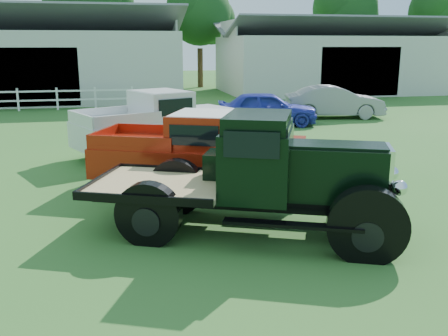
{
  "coord_description": "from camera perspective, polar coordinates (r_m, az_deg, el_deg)",
  "views": [
    {
      "loc": [
        -1.83,
        -8.31,
        3.47
      ],
      "look_at": [
        0.2,
        1.2,
        1.05
      ],
      "focal_mm": 40.0,
      "sensor_mm": 36.0,
      "label": 1
    }
  ],
  "objects": [
    {
      "name": "ground",
      "position": [
        9.18,
        0.35,
        -8.21
      ],
      "size": [
        120.0,
        120.0,
        0.0
      ],
      "primitive_type": "plane",
      "color": "#2E6625"
    },
    {
      "name": "shed_left",
      "position": [
        34.7,
        -21.11,
        11.95
      ],
      "size": [
        18.8,
        10.2,
        5.6
      ],
      "primitive_type": null,
      "color": "beige",
      "rests_on": "ground"
    },
    {
      "name": "shed_right",
      "position": [
        38.7,
        12.37,
        12.37
      ],
      "size": [
        16.8,
        9.2,
        5.2
      ],
      "primitive_type": null,
      "color": "beige",
      "rests_on": "ground"
    },
    {
      "name": "tree_b",
      "position": [
        42.42,
        -15.65,
        16.56
      ],
      "size": [
        6.9,
        6.9,
        11.5
      ],
      "primitive_type": null,
      "color": "#134416",
      "rests_on": "ground"
    },
    {
      "name": "tree_c",
      "position": [
        41.88,
        -2.78,
        15.36
      ],
      "size": [
        5.4,
        5.4,
        9.0
      ],
      "primitive_type": null,
      "color": "#134416",
      "rests_on": "ground"
    },
    {
      "name": "tree_d",
      "position": [
        46.75,
        13.54,
        15.47
      ],
      "size": [
        6.0,
        6.0,
        10.0
      ],
      "primitive_type": null,
      "color": "#134416",
      "rests_on": "ground"
    },
    {
      "name": "tree_e",
      "position": [
        49.0,
        23.32,
        14.37
      ],
      "size": [
        5.7,
        5.7,
        9.5
      ],
      "primitive_type": null,
      "color": "#134416",
      "rests_on": "ground"
    },
    {
      "name": "vintage_flatbed",
      "position": [
        9.21,
        3.15,
        -0.76
      ],
      "size": [
        6.14,
        4.29,
        2.26
      ],
      "primitive_type": null,
      "rotation": [
        0.0,
        0.0,
        -0.4
      ],
      "color": "black",
      "rests_on": "ground"
    },
    {
      "name": "red_pickup",
      "position": [
        12.12,
        -2.84,
        1.98
      ],
      "size": [
        5.61,
        3.94,
        1.91
      ],
      "primitive_type": null,
      "rotation": [
        0.0,
        0.0,
        -0.41
      ],
      "color": "#981B0B",
      "rests_on": "ground"
    },
    {
      "name": "white_pickup",
      "position": [
        16.18,
        -7.49,
        5.07
      ],
      "size": [
        5.82,
        4.18,
        2.0
      ],
      "primitive_type": null,
      "rotation": [
        0.0,
        0.0,
        0.43
      ],
      "color": "silver",
      "rests_on": "ground"
    },
    {
      "name": "misc_car_blue",
      "position": [
        22.04,
        4.94,
        6.81
      ],
      "size": [
        4.62,
        2.56,
        1.49
      ],
      "primitive_type": "imported",
      "rotation": [
        0.0,
        0.0,
        1.38
      ],
      "color": "#2832A9",
      "rests_on": "ground"
    },
    {
      "name": "misc_car_grey",
      "position": [
        24.82,
        12.48,
        7.39
      ],
      "size": [
        4.88,
        2.46,
        1.53
      ],
      "primitive_type": "imported",
      "rotation": [
        0.0,
        0.0,
        1.38
      ],
      "color": "gray",
      "rests_on": "ground"
    }
  ]
}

